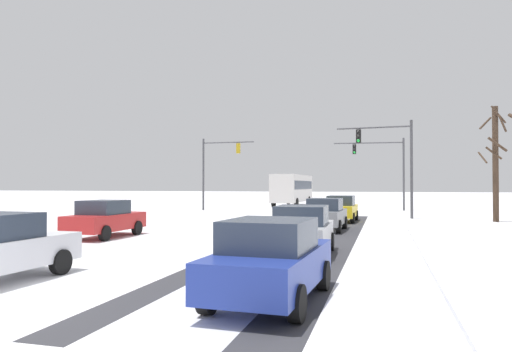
{
  "coord_description": "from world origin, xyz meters",
  "views": [
    {
      "loc": [
        7.01,
        -7.03,
        2.29
      ],
      "look_at": [
        0.0,
        18.74,
        2.8
      ],
      "focal_mm": 32.88,
      "sensor_mm": 36.0,
      "label": 1
    }
  ],
  "objects_px": {
    "car_red_third": "(105,219)",
    "car_grey_second": "(325,214)",
    "traffic_signal_far_right": "(384,161)",
    "traffic_signal_near_right": "(391,153)",
    "bare_tree_sidewalk_far": "(495,161)",
    "car_silver_fourth": "(302,230)",
    "traffic_signal_far_left": "(217,162)",
    "car_blue_sixth": "(271,260)",
    "car_yellow_cab_lead": "(341,209)",
    "bus_oncoming": "(293,188)"
  },
  "relations": [
    {
      "from": "car_grey_second",
      "to": "traffic_signal_far_left",
      "type": "bearing_deg",
      "value": 125.94
    },
    {
      "from": "traffic_signal_far_left",
      "to": "car_silver_fourth",
      "type": "xyz_separation_m",
      "value": [
        11.96,
        -24.69,
        -3.54
      ]
    },
    {
      "from": "traffic_signal_near_right",
      "to": "car_grey_second",
      "type": "bearing_deg",
      "value": -111.85
    },
    {
      "from": "traffic_signal_far_right",
      "to": "car_yellow_cab_lead",
      "type": "height_order",
      "value": "traffic_signal_far_right"
    },
    {
      "from": "car_red_third",
      "to": "bare_tree_sidewalk_far",
      "type": "bearing_deg",
      "value": 37.02
    },
    {
      "from": "traffic_signal_far_right",
      "to": "traffic_signal_far_left",
      "type": "distance_m",
      "value": 15.08
    },
    {
      "from": "car_grey_second",
      "to": "car_blue_sixth",
      "type": "relative_size",
      "value": 0.99
    },
    {
      "from": "traffic_signal_far_right",
      "to": "bare_tree_sidewalk_far",
      "type": "bearing_deg",
      "value": -60.16
    },
    {
      "from": "traffic_signal_far_left",
      "to": "car_red_third",
      "type": "relative_size",
      "value": 1.58
    },
    {
      "from": "car_blue_sixth",
      "to": "car_silver_fourth",
      "type": "bearing_deg",
      "value": 93.81
    },
    {
      "from": "car_red_third",
      "to": "traffic_signal_near_right",
      "type": "bearing_deg",
      "value": 48.45
    },
    {
      "from": "traffic_signal_far_left",
      "to": "car_blue_sixth",
      "type": "xyz_separation_m",
      "value": [
        12.37,
        -30.79,
        -3.54
      ]
    },
    {
      "from": "traffic_signal_near_right",
      "to": "car_red_third",
      "type": "xyz_separation_m",
      "value": [
        -12.25,
        -13.82,
        -3.54
      ]
    },
    {
      "from": "car_yellow_cab_lead",
      "to": "car_red_third",
      "type": "height_order",
      "value": "same"
    },
    {
      "from": "traffic_signal_far_left",
      "to": "bare_tree_sidewalk_far",
      "type": "bearing_deg",
      "value": -20.07
    },
    {
      "from": "car_silver_fourth",
      "to": "car_blue_sixth",
      "type": "xyz_separation_m",
      "value": [
        0.41,
        -6.1,
        0.0
      ]
    },
    {
      "from": "car_red_third",
      "to": "traffic_signal_far_right",
      "type": "bearing_deg",
      "value": 65.23
    },
    {
      "from": "traffic_signal_near_right",
      "to": "car_grey_second",
      "type": "relative_size",
      "value": 1.57
    },
    {
      "from": "bare_tree_sidewalk_far",
      "to": "traffic_signal_far_left",
      "type": "bearing_deg",
      "value": 159.93
    },
    {
      "from": "car_silver_fourth",
      "to": "car_red_third",
      "type": "bearing_deg",
      "value": 162.15
    },
    {
      "from": "car_red_third",
      "to": "car_blue_sixth",
      "type": "bearing_deg",
      "value": -43.32
    },
    {
      "from": "car_grey_second",
      "to": "bare_tree_sidewalk_far",
      "type": "xyz_separation_m",
      "value": [
        9.56,
        8.37,
        2.99
      ]
    },
    {
      "from": "traffic_signal_far_left",
      "to": "traffic_signal_near_right",
      "type": "bearing_deg",
      "value": -27.77
    },
    {
      "from": "car_red_third",
      "to": "car_grey_second",
      "type": "bearing_deg",
      "value": 31.97
    },
    {
      "from": "bus_oncoming",
      "to": "traffic_signal_far_right",
      "type": "bearing_deg",
      "value": -36.11
    },
    {
      "from": "bus_oncoming",
      "to": "car_yellow_cab_lead",
      "type": "bearing_deg",
      "value": -71.44
    },
    {
      "from": "traffic_signal_far_right",
      "to": "traffic_signal_near_right",
      "type": "bearing_deg",
      "value": -87.91
    },
    {
      "from": "car_yellow_cab_lead",
      "to": "car_grey_second",
      "type": "height_order",
      "value": "same"
    },
    {
      "from": "traffic_signal_far_right",
      "to": "car_red_third",
      "type": "xyz_separation_m",
      "value": [
        -11.82,
        -25.61,
        -3.62
      ]
    },
    {
      "from": "traffic_signal_near_right",
      "to": "car_grey_second",
      "type": "distance_m",
      "value": 9.55
    },
    {
      "from": "car_silver_fourth",
      "to": "traffic_signal_far_left",
      "type": "bearing_deg",
      "value": 115.86
    },
    {
      "from": "traffic_signal_far_right",
      "to": "car_silver_fourth",
      "type": "bearing_deg",
      "value": -95.21
    },
    {
      "from": "car_grey_second",
      "to": "bus_oncoming",
      "type": "distance_m",
      "value": 27.95
    },
    {
      "from": "bus_oncoming",
      "to": "bare_tree_sidewalk_far",
      "type": "height_order",
      "value": "bare_tree_sidewalk_far"
    },
    {
      "from": "bare_tree_sidewalk_far",
      "to": "traffic_signal_near_right",
      "type": "bearing_deg",
      "value": -178.78
    },
    {
      "from": "traffic_signal_far_right",
      "to": "bare_tree_sidewalk_far",
      "type": "relative_size",
      "value": 0.9
    },
    {
      "from": "bus_oncoming",
      "to": "bare_tree_sidewalk_far",
      "type": "distance_m",
      "value": 24.93
    },
    {
      "from": "car_red_third",
      "to": "bus_oncoming",
      "type": "bearing_deg",
      "value": 86.26
    },
    {
      "from": "car_yellow_cab_lead",
      "to": "car_silver_fourth",
      "type": "distance_m",
      "value": 14.53
    },
    {
      "from": "traffic_signal_far_left",
      "to": "car_grey_second",
      "type": "height_order",
      "value": "traffic_signal_far_left"
    },
    {
      "from": "traffic_signal_far_right",
      "to": "car_red_third",
      "type": "relative_size",
      "value": 1.58
    },
    {
      "from": "traffic_signal_far_right",
      "to": "bare_tree_sidewalk_far",
      "type": "distance_m",
      "value": 13.45
    },
    {
      "from": "car_grey_second",
      "to": "car_yellow_cab_lead",
      "type": "bearing_deg",
      "value": 87.34
    },
    {
      "from": "bus_oncoming",
      "to": "bare_tree_sidewalk_far",
      "type": "relative_size",
      "value": 1.53
    },
    {
      "from": "traffic_signal_near_right",
      "to": "traffic_signal_far_right",
      "type": "bearing_deg",
      "value": 92.09
    },
    {
      "from": "car_red_third",
      "to": "bare_tree_sidewalk_far",
      "type": "distance_m",
      "value": 23.37
    },
    {
      "from": "car_red_third",
      "to": "car_blue_sixth",
      "type": "xyz_separation_m",
      "value": [
        9.62,
        -9.07,
        0.0
      ]
    },
    {
      "from": "traffic_signal_far_right",
      "to": "car_blue_sixth",
      "type": "distance_m",
      "value": 34.93
    },
    {
      "from": "traffic_signal_far_left",
      "to": "car_yellow_cab_lead",
      "type": "xyz_separation_m",
      "value": [
        11.97,
        -10.16,
        -3.54
      ]
    },
    {
      "from": "traffic_signal_near_right",
      "to": "traffic_signal_far_left",
      "type": "distance_m",
      "value": 16.95
    }
  ]
}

